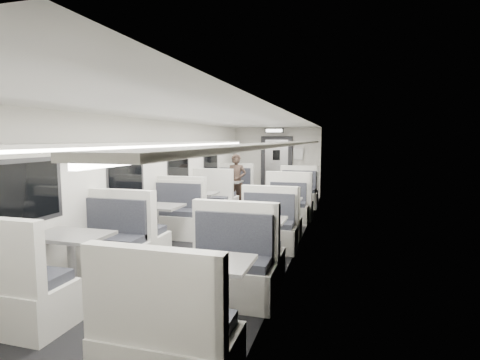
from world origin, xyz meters
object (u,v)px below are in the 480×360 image
Objects in this scene: booth_left_a at (225,194)px; booth_right_d at (206,297)px; booth_right_c at (258,240)px; booth_right_b at (282,213)px; booth_right_a at (294,198)px; vestibule_door at (277,167)px; exit_sign at (274,131)px; booth_left_c at (156,226)px; passenger at (236,181)px; booth_left_b at (198,208)px; booth_left_d at (72,264)px.

booth_left_a is 1.02× the size of booth_right_d.
booth_right_b is at bearing 90.00° from booth_right_c.
booth_right_d reaches higher than booth_right_a.
booth_right_a reaches higher than booth_right_b.
exit_sign is (0.00, -0.49, 1.24)m from vestibule_door.
booth_left_a reaches higher than booth_right_c.
booth_left_a is at bearing 114.48° from booth_right_c.
booth_left_a is 1.02× the size of booth_left_c.
booth_right_a is at bearing 63.54° from booth_left_c.
booth_left_c is (0.00, -4.04, -0.01)m from booth_left_a.
exit_sign is (-1.00, 2.27, 1.87)m from booth_right_a.
vestibule_door is 3.39× the size of exit_sign.
booth_right_c is 1.36× the size of passenger.
booth_right_d is (0.00, -6.67, 0.00)m from booth_right_a.
booth_left_b is 5.10m from booth_right_d.
passenger is (0.30, 6.38, 0.38)m from booth_left_d.
booth_left_b is 4.76m from exit_sign.
booth_right_a is 3.11m from exit_sign.
passenger is (0.30, 2.15, 0.40)m from booth_left_b.
passenger is at bearing 128.28° from booth_right_b.
booth_left_c is 1.01× the size of booth_right_a.
booth_right_a is 3.00m from vestibule_door.
passenger reaches higher than booth_right_b.
booth_left_c is at bearing -98.40° from vestibule_door.
booth_left_b is 3.48× the size of exit_sign.
booth_right_b is at bearing 45.45° from booth_left_c.
booth_right_a is 1.75m from passenger.
booth_right_a is 3.66× the size of exit_sign.
booth_left_d reaches higher than booth_right_a.
passenger reaches higher than booth_right_c.
booth_left_d reaches higher than booth_left_b.
exit_sign reaches higher than booth_left_d.
booth_left_a reaches higher than booth_left_b.
booth_right_d is at bearing -73.36° from booth_left_a.
exit_sign is (1.00, 4.25, 1.89)m from booth_left_b.
booth_left_d is 1.47× the size of passenger.
booth_left_a is 2.83m from booth_right_b.
vestibule_door is at bearing 81.60° from booth_left_c.
vestibule_door reaches higher than booth_right_b.
vestibule_door is at bearing 78.09° from booth_left_b.
exit_sign is (-1.00, 4.26, 1.92)m from booth_right_b.
booth_left_a is 6.98m from booth_right_d.
vestibule_door is (-1.00, 9.43, 0.63)m from booth_right_d.
booth_right_a is at bearing -66.22° from exit_sign.
booth_right_d is 3.69× the size of exit_sign.
passenger is at bearing 87.28° from booth_left_d.
booth_right_b is (0.00, -1.99, -0.04)m from booth_right_a.
booth_left_a reaches higher than booth_right_a.
passenger is 2.67m from exit_sign.
booth_left_c is 6.64m from exit_sign.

